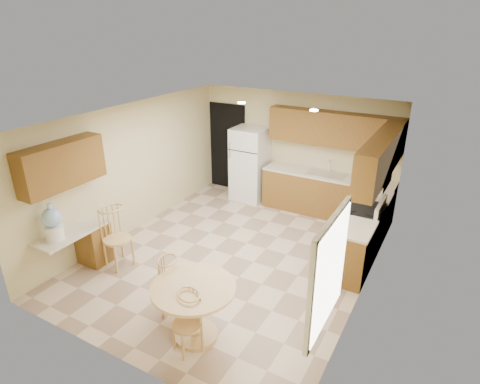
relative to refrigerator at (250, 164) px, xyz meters
The scene contains 30 objects.
floor 2.72m from the refrigerator, 68.40° to the right, with size 5.50×5.50×0.00m, color #C9AE92.
ceiling 3.07m from the refrigerator, 68.40° to the right, with size 4.50×5.50×0.02m, color white.
wall_back 1.09m from the refrigerator, 20.23° to the left, with size 4.50×0.02×2.50m, color #CCBE8A.
wall_front 5.25m from the refrigerator, 79.55° to the right, with size 4.50×0.02×2.50m, color #CCBE8A.
wall_left 2.76m from the refrigerator, 118.44° to the right, with size 0.02×5.50×2.50m, color #CCBE8A.
wall_right 4.02m from the refrigerator, 36.87° to the right, with size 0.02×5.50×2.50m, color #CCBE8A.
doorway 0.89m from the refrigerator, 157.27° to the left, with size 0.90×0.02×2.10m, color black.
base_cab_back 1.87m from the refrigerator, ahead, with size 2.75×0.60×0.87m, color brown.
counter_back 1.83m from the refrigerator, ahead, with size 2.75×0.63×0.04m, color beige.
base_cab_right_a 2.98m from the refrigerator, 10.64° to the right, with size 0.60×0.59×0.87m, color brown.
counter_right_a 2.95m from the refrigerator, 10.64° to the right, with size 0.63×0.59×0.04m, color beige.
base_cab_right_b 3.55m from the refrigerator, 34.59° to the right, with size 0.60×0.80×0.87m, color brown.
counter_right_b 3.52m from the refrigerator, 34.59° to the right, with size 0.63×0.80×0.04m, color beige.
upper_cab_back 2.09m from the refrigerator, ahead, with size 2.75×0.33×0.70m, color brown.
upper_cab_right 3.41m from the refrigerator, 21.41° to the right, with size 0.33×2.42×0.70m, color brown.
upper_cab_left 4.28m from the refrigerator, 105.84° to the right, with size 0.33×1.40×0.70m, color brown.
sink 1.80m from the refrigerator, ahead, with size 0.78×0.44×0.01m, color silver.
range_hood 3.24m from the refrigerator, 22.46° to the right, with size 0.50×0.76×0.14m, color silver.
desk_pedestal 3.90m from the refrigerator, 105.76° to the right, with size 0.48×0.42×0.72m, color brown.
desk_top 4.23m from the refrigerator, 104.36° to the right, with size 0.50×1.20×0.04m, color beige.
window 5.35m from the refrigerator, 53.21° to the right, with size 0.06×1.12×1.30m.
can_light_a 2.08m from the refrigerator, 69.44° to the right, with size 0.14×0.14×0.02m, color white.
can_light_b 2.75m from the refrigerator, 32.96° to the right, with size 0.14×0.14×0.02m, color white.
refrigerator is the anchor object (origin of this frame).
stove 3.15m from the refrigerator, 22.99° to the right, with size 0.65×0.76×1.09m.
dining_table 4.63m from the refrigerator, 70.77° to the right, with size 1.09×1.09×0.80m.
chair_table_a 4.32m from the refrigerator, 76.96° to the right, with size 0.39×0.49×0.87m.
chair_table_b 4.95m from the refrigerator, 71.43° to the right, with size 0.37×0.42×0.84m.
chair_desk 3.75m from the refrigerator, 99.21° to the right, with size 0.47×0.60×1.05m.
water_crock 4.52m from the refrigerator, 103.45° to the right, with size 0.29×0.29×0.61m.
Camera 1 is at (3.12, -5.30, 3.88)m, focal length 30.00 mm.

